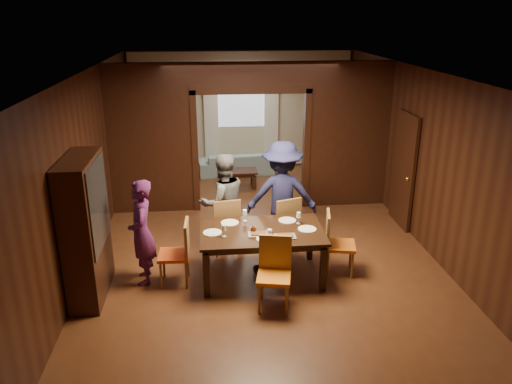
{
  "coord_description": "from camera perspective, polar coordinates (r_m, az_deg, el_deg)",
  "views": [
    {
      "loc": [
        -0.82,
        -7.88,
        3.79
      ],
      "look_at": [
        -0.1,
        -0.4,
        1.05
      ],
      "focal_mm": 35.0,
      "sensor_mm": 36.0,
      "label": 1
    }
  ],
  "objects": [
    {
      "name": "chair_left",
      "position": [
        7.37,
        -9.38,
        -6.88
      ],
      "size": [
        0.45,
        0.45,
        0.97
      ],
      "primitive_type": null,
      "rotation": [
        0.0,
        0.0,
        -1.6
      ],
      "color": "#D54414",
      "rests_on": "floor"
    },
    {
      "name": "wineglass_left",
      "position": [
        7.1,
        -3.71,
        -4.45
      ],
      "size": [
        0.08,
        0.08,
        0.18
      ],
      "primitive_type": null,
      "color": "silver",
      "rests_on": "dining_table"
    },
    {
      "name": "sofa",
      "position": [
        12.26,
        -2.3,
        3.31
      ],
      "size": [
        1.88,
        0.87,
        0.53
      ],
      "primitive_type": "imported",
      "rotation": [
        0.0,
        0.0,
        3.23
      ],
      "color": "#86A6B0",
      "rests_on": "floor"
    },
    {
      "name": "curtain_right",
      "position": [
        12.63,
        1.75,
        8.42
      ],
      "size": [
        0.35,
        0.06,
        2.4
      ],
      "primitive_type": "cube",
      "color": "white",
      "rests_on": "back_wall"
    },
    {
      "name": "platter_b",
      "position": [
        7.12,
        3.35,
        -5.02
      ],
      "size": [
        0.3,
        0.2,
        0.04
      ],
      "primitive_type": "cube",
      "color": "slate",
      "rests_on": "dining_table"
    },
    {
      "name": "window_far",
      "position": [
        12.52,
        -1.71,
        10.41
      ],
      "size": [
        1.2,
        0.03,
        1.3
      ],
      "primitive_type": "cube",
      "color": "silver",
      "rests_on": "back_wall"
    },
    {
      "name": "door_right",
      "position": [
        9.49,
        16.54,
        2.41
      ],
      "size": [
        0.06,
        0.9,
        2.1
      ],
      "primitive_type": "cube",
      "color": "black",
      "rests_on": "floor"
    },
    {
      "name": "curtain_left",
      "position": [
        12.54,
        -5.14,
        8.26
      ],
      "size": [
        0.35,
        0.06,
        2.4
      ],
      "primitive_type": "cube",
      "color": "white",
      "rests_on": "back_wall"
    },
    {
      "name": "person_purple",
      "position": [
        7.38,
        -12.93,
        -4.51
      ],
      "size": [
        0.45,
        0.62,
        1.57
      ],
      "primitive_type": "imported",
      "rotation": [
        0.0,
        0.0,
        -1.44
      ],
      "color": "#4C1A4B",
      "rests_on": "floor"
    },
    {
      "name": "floor",
      "position": [
        8.78,
        0.39,
        -5.54
      ],
      "size": [
        9.0,
        9.0,
        0.0
      ],
      "primitive_type": "plane",
      "color": "#4F2916",
      "rests_on": "ground"
    },
    {
      "name": "plate_near",
      "position": [
        7.05,
        1.14,
        -5.37
      ],
      "size": [
        0.27,
        0.27,
        0.01
      ],
      "primitive_type": "cylinder",
      "color": "white",
      "rests_on": "dining_table"
    },
    {
      "name": "ceiling",
      "position": [
        7.97,
        0.44,
        13.63
      ],
      "size": [
        5.5,
        9.0,
        0.02
      ],
      "primitive_type": "cube",
      "color": "silver",
      "rests_on": "room_walls"
    },
    {
      "name": "chair_far_r",
      "position": [
        8.27,
        3.09,
        -3.54
      ],
      "size": [
        0.56,
        0.56,
        0.97
      ],
      "primitive_type": null,
      "rotation": [
        0.0,
        0.0,
        3.47
      ],
      "color": "#C13C12",
      "rests_on": "floor"
    },
    {
      "name": "hutch",
      "position": [
        7.16,
        -18.89,
        -4.02
      ],
      "size": [
        0.4,
        1.2,
        2.0
      ],
      "primitive_type": "cube",
      "color": "black",
      "rests_on": "floor"
    },
    {
      "name": "chair_far_l",
      "position": [
        8.23,
        -3.55,
        -3.68
      ],
      "size": [
        0.5,
        0.5,
        0.97
      ],
      "primitive_type": null,
      "rotation": [
        0.0,
        0.0,
        3.3
      ],
      "color": "red",
      "rests_on": "floor"
    },
    {
      "name": "plate_left",
      "position": [
        7.26,
        -5.01,
        -4.64
      ],
      "size": [
        0.27,
        0.27,
        0.01
      ],
      "primitive_type": "cylinder",
      "color": "white",
      "rests_on": "dining_table"
    },
    {
      "name": "condiment_jar",
      "position": [
        7.22,
        -0.29,
        -4.28
      ],
      "size": [
        0.08,
        0.08,
        0.11
      ],
      "primitive_type": null,
      "color": "#522613",
      "rests_on": "dining_table"
    },
    {
      "name": "coffee_table",
      "position": [
        11.32,
        -1.91,
        1.53
      ],
      "size": [
        0.8,
        0.5,
        0.4
      ],
      "primitive_type": "cube",
      "color": "black",
      "rests_on": "floor"
    },
    {
      "name": "wineglass_far",
      "position": [
        7.61,
        -1.28,
        -2.7
      ],
      "size": [
        0.08,
        0.08,
        0.18
      ],
      "primitive_type": null,
      "color": "white",
      "rests_on": "dining_table"
    },
    {
      "name": "plate_far_r",
      "position": [
        7.66,
        3.59,
        -3.26
      ],
      "size": [
        0.27,
        0.27,
        0.01
      ],
      "primitive_type": "cylinder",
      "color": "silver",
      "rests_on": "dining_table"
    },
    {
      "name": "chair_right",
      "position": [
        7.66,
        9.62,
        -5.81
      ],
      "size": [
        0.52,
        0.52,
        0.97
      ],
      "primitive_type": null,
      "rotation": [
        0.0,
        0.0,
        1.37
      ],
      "color": "#C55812",
      "rests_on": "floor"
    },
    {
      "name": "plate_right",
      "position": [
        7.39,
        5.86,
        -4.23
      ],
      "size": [
        0.27,
        0.27,
        0.01
      ],
      "primitive_type": "cylinder",
      "color": "white",
      "rests_on": "dining_table"
    },
    {
      "name": "dining_table",
      "position": [
        7.49,
        0.66,
        -7.04
      ],
      "size": [
        1.81,
        1.13,
        0.76
      ],
      "primitive_type": "cube",
      "color": "black",
      "rests_on": "floor"
    },
    {
      "name": "chair_near",
      "position": [
        6.72,
        2.06,
        -9.44
      ],
      "size": [
        0.52,
        0.52,
        0.97
      ],
      "primitive_type": null,
      "rotation": [
        0.0,
        0.0,
        -0.2
      ],
      "color": "orange",
      "rests_on": "floor"
    },
    {
      "name": "plate_far_l",
      "position": [
        7.57,
        -3.0,
        -3.52
      ],
      "size": [
        0.27,
        0.27,
        0.01
      ],
      "primitive_type": "cylinder",
      "color": "white",
      "rests_on": "dining_table"
    },
    {
      "name": "serving_bowl",
      "position": [
        7.35,
        0.99,
        -3.94
      ],
      "size": [
        0.35,
        0.35,
        0.09
      ],
      "primitive_type": "imported",
      "color": "black",
      "rests_on": "dining_table"
    },
    {
      "name": "tumbler",
      "position": [
        7.04,
        1.56,
        -4.83
      ],
      "size": [
        0.07,
        0.07,
        0.14
      ],
      "primitive_type": "cylinder",
      "color": "silver",
      "rests_on": "dining_table"
    },
    {
      "name": "room_walls",
      "position": [
        10.06,
        -0.7,
        6.91
      ],
      "size": [
        5.52,
        9.01,
        2.9
      ],
      "color": "black",
      "rests_on": "floor"
    },
    {
      "name": "wineglass_right",
      "position": [
        7.54,
        4.89,
        -2.98
      ],
      "size": [
        0.08,
        0.08,
        0.18
      ],
      "primitive_type": null,
      "color": "silver",
      "rests_on": "dining_table"
    },
    {
      "name": "person_navy",
      "position": [
        8.27,
        2.98,
        -0.35
      ],
      "size": [
        1.23,
        0.77,
        1.82
      ],
      "primitive_type": "imported",
      "rotation": [
        0.0,
        0.0,
        3.06
      ],
      "color": "#1C1D46",
      "rests_on": "floor"
    },
    {
      "name": "platter_a",
      "position": [
        7.17,
        0.3,
        -4.78
      ],
      "size": [
        0.3,
        0.2,
        0.04
      ],
      "primitive_type": "cube",
      "color": "gray",
      "rests_on": "dining_table"
    },
    {
      "name": "person_grey",
      "position": [
        8.18,
        -3.78,
        -1.23
      ],
      "size": [
        0.96,
        0.85,
        1.65
      ],
      "primitive_type": "imported",
      "rotation": [
        0.0,
        0.0,
        3.47
      ],
      "color": "slate",
      "rests_on": "floor"
    }
  ]
}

